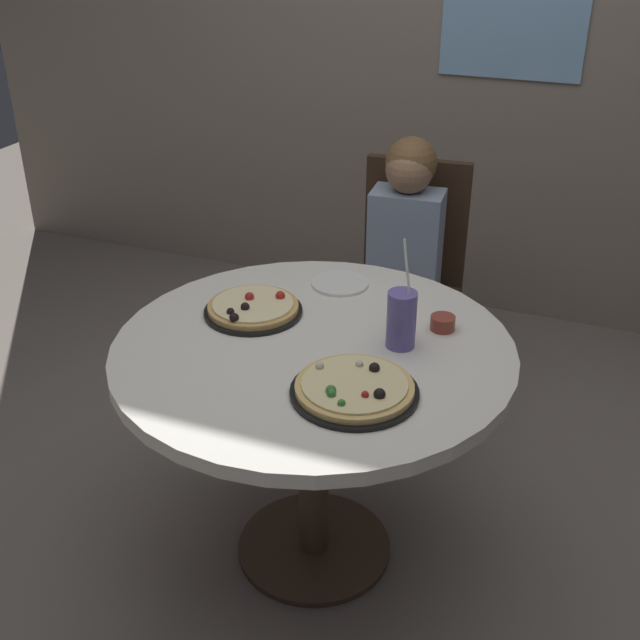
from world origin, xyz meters
TOP-DOWN VIEW (x-y plane):
  - ground_plane at (0.00, 0.00)m, footprint 8.00×8.00m
  - dining_table at (0.00, 0.00)m, footprint 1.10×1.10m
  - chair_wooden at (-0.01, 1.02)m, footprint 0.43×0.43m
  - diner_child at (0.01, 0.83)m, footprint 0.28×0.42m
  - pizza_veggie at (0.19, -0.19)m, footprint 0.32×0.32m
  - pizza_cheese at (-0.23, 0.10)m, footprint 0.29×0.29m
  - soda_cup at (0.22, 0.08)m, footprint 0.08×0.08m
  - sauce_bowl at (0.31, 0.21)m, footprint 0.07×0.07m
  - plate_small at (-0.06, 0.37)m, footprint 0.18×0.18m

SIDE VIEW (x-z plane):
  - ground_plane at x=0.00m, z-range 0.00..0.00m
  - diner_child at x=0.01m, z-range -0.06..1.02m
  - chair_wooden at x=-0.01m, z-range 0.06..1.01m
  - dining_table at x=0.00m, z-range 0.26..1.01m
  - plate_small at x=-0.06m, z-range 0.75..0.76m
  - pizza_veggie at x=0.19m, z-range 0.74..0.79m
  - pizza_cheese at x=-0.23m, z-range 0.74..0.79m
  - sauce_bowl at x=0.31m, z-range 0.75..0.79m
  - soda_cup at x=0.22m, z-range 0.68..0.98m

